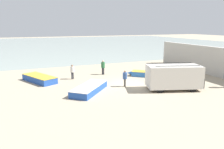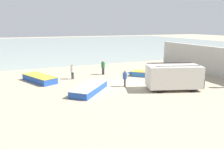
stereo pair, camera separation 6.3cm
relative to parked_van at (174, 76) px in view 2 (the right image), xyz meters
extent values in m
plane|color=tan|center=(-3.01, 3.28, -1.24)|extent=(200.00, 200.00, 0.00)
cube|color=#99A89E|center=(-3.01, 55.28, -1.23)|extent=(120.00, 80.00, 0.01)
cube|color=#BCB7AD|center=(8.04, 4.28, 0.43)|extent=(0.50, 16.28, 3.34)
cube|color=beige|center=(-0.03, 0.01, 0.02)|extent=(5.19, 3.51, 1.96)
cube|color=black|center=(2.28, -0.74, -0.52)|extent=(0.70, 1.90, 0.88)
cube|color=#1E232D|center=(2.21, -0.72, 0.60)|extent=(0.64, 1.81, 0.63)
cylinder|color=black|center=(1.67, 0.45, -0.90)|extent=(0.71, 0.42, 0.67)
cylinder|color=black|center=(1.08, -1.34, -0.90)|extent=(0.71, 0.42, 0.67)
cylinder|color=black|center=(-1.14, 1.36, -0.90)|extent=(0.71, 0.42, 0.67)
cylinder|color=black|center=(-1.72, -0.43, -0.90)|extent=(0.71, 0.42, 0.67)
cylinder|color=black|center=(0.23, 0.80, 1.12)|extent=(3.73, 1.25, 0.05)
cylinder|color=black|center=(-0.29, -0.79, 1.12)|extent=(3.73, 1.25, 0.05)
cube|color=#234CA3|center=(-7.31, 2.22, -0.96)|extent=(4.23, 4.47, 0.56)
cone|color=#234CA3|center=(-5.49, 4.27, -0.96)|extent=(1.06, 1.10, 0.53)
cube|color=silver|center=(-7.31, 2.22, -0.74)|extent=(1.28, 1.16, 0.05)
cube|color=silver|center=(-7.31, 2.22, -0.66)|extent=(4.27, 4.52, 0.04)
cube|color=#2D66AD|center=(0.53, 5.50, -0.96)|extent=(3.29, 3.04, 0.55)
cone|color=#2D66AD|center=(-1.00, 6.78, -0.96)|extent=(0.89, 0.86, 0.52)
cube|color=gold|center=(0.53, 5.50, -0.75)|extent=(0.88, 0.99, 0.05)
cube|color=gold|center=(0.53, 5.50, -0.67)|extent=(3.33, 3.07, 0.04)
cube|color=#234CA3|center=(-11.07, 7.71, -0.93)|extent=(3.29, 4.58, 0.62)
cone|color=#234CA3|center=(-12.20, 10.08, -0.93)|extent=(0.94, 1.11, 0.59)
cube|color=gold|center=(-11.07, 7.71, -0.68)|extent=(1.40, 0.81, 0.05)
cube|color=gold|center=(-11.07, 7.71, -0.60)|extent=(3.32, 4.62, 0.04)
cylinder|color=#5B564C|center=(-3.67, 2.52, -0.85)|extent=(0.14, 0.14, 0.77)
cylinder|color=#5B564C|center=(-3.66, 2.68, -0.85)|extent=(0.14, 0.14, 0.77)
cylinder|color=#335189|center=(-3.66, 2.60, -0.16)|extent=(0.42, 0.42, 0.61)
sphere|color=#8C664C|center=(-3.66, 2.60, 0.25)|extent=(0.21, 0.21, 0.21)
cylinder|color=#38383D|center=(-7.56, 7.55, -0.85)|extent=(0.15, 0.15, 0.78)
cylinder|color=#38383D|center=(-7.71, 7.49, -0.85)|extent=(0.15, 0.15, 0.78)
cylinder|color=silver|center=(-7.63, 7.52, -0.16)|extent=(0.42, 0.42, 0.61)
sphere|color=#8C664C|center=(-7.63, 7.52, 0.26)|extent=(0.21, 0.21, 0.21)
cylinder|color=#38383D|center=(-3.79, 8.46, -0.82)|extent=(0.16, 0.16, 0.83)
cylinder|color=#38383D|center=(-3.69, 8.31, -0.82)|extent=(0.16, 0.16, 0.83)
cylinder|color=#2D6B3D|center=(-3.74, 8.39, -0.07)|extent=(0.45, 0.45, 0.66)
sphere|color=tan|center=(-3.74, 8.39, 0.37)|extent=(0.23, 0.23, 0.23)
camera|label=1|loc=(-12.59, -15.60, 4.51)|focal=35.00mm
camera|label=2|loc=(-12.53, -15.63, 4.51)|focal=35.00mm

